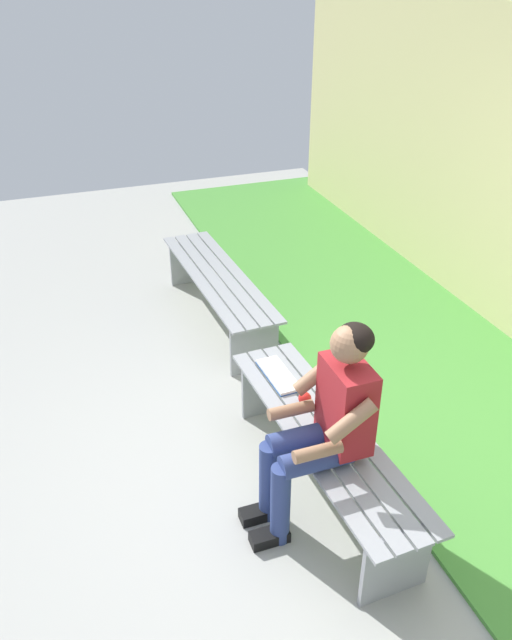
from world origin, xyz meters
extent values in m
cube|color=#9E9E99|center=(1.07, 1.00, -0.02)|extent=(10.00, 7.00, 0.04)
cube|color=#478C38|center=(1.07, -1.54, 0.01)|extent=(9.00, 2.35, 0.03)
cube|color=gray|center=(0.01, -0.17, 0.45)|extent=(1.85, 0.19, 0.02)
cube|color=gray|center=(0.00, -0.06, 0.45)|extent=(1.85, 0.19, 0.02)
cube|color=gray|center=(0.00, 0.06, 0.45)|extent=(1.85, 0.19, 0.02)
cube|color=gray|center=(-0.01, 0.17, 0.45)|extent=(1.85, 0.19, 0.02)
cube|color=gray|center=(-0.80, -0.04, 0.22)|extent=(0.05, 0.39, 0.44)
cube|color=gray|center=(0.80, 0.04, 0.22)|extent=(0.05, 0.39, 0.44)
cube|color=gray|center=(2.15, -0.17, 0.45)|extent=(1.90, 0.19, 0.02)
cube|color=gray|center=(2.15, -0.06, 0.45)|extent=(1.90, 0.19, 0.02)
cube|color=gray|center=(2.14, 0.06, 0.45)|extent=(1.90, 0.19, 0.02)
cube|color=gray|center=(2.14, 0.17, 0.45)|extent=(1.90, 0.19, 0.02)
cube|color=gray|center=(1.32, -0.04, 0.22)|extent=(0.05, 0.39, 0.44)
cube|color=gray|center=(2.97, 0.04, 0.22)|extent=(0.05, 0.39, 0.44)
cube|color=maroon|center=(-0.19, -0.02, 0.78)|extent=(0.34, 0.20, 0.50)
sphere|color=#936B4C|center=(-0.19, -0.01, 1.16)|extent=(0.20, 0.20, 0.20)
ellipsoid|color=black|center=(-0.19, -0.04, 1.19)|extent=(0.20, 0.19, 0.15)
cylinder|color=navy|center=(-0.28, 0.18, 0.53)|extent=(0.13, 0.40, 0.13)
cylinder|color=navy|center=(-0.10, 0.18, 0.53)|extent=(0.13, 0.40, 0.13)
cylinder|color=navy|center=(-0.28, 0.38, 0.26)|extent=(0.11, 0.11, 0.53)
cube|color=black|center=(-0.28, 0.44, 0.04)|extent=(0.10, 0.22, 0.07)
cylinder|color=navy|center=(-0.10, 0.38, 0.26)|extent=(0.11, 0.11, 0.53)
cube|color=black|center=(-0.10, 0.44, 0.04)|extent=(0.10, 0.22, 0.07)
cylinder|color=#936B4C|center=(-0.40, 0.06, 0.85)|extent=(0.08, 0.28, 0.23)
cylinder|color=#936B4C|center=(-0.37, 0.22, 0.67)|extent=(0.07, 0.26, 0.07)
cylinder|color=#936B4C|center=(0.02, 0.06, 0.85)|extent=(0.08, 0.28, 0.23)
cylinder|color=#936B4C|center=(-0.02, 0.22, 0.67)|extent=(0.07, 0.26, 0.07)
sphere|color=red|center=(0.26, 0.01, 0.50)|extent=(0.08, 0.08, 0.08)
cube|color=white|center=(0.47, 0.05, 0.47)|extent=(0.21, 0.16, 0.02)
cube|color=white|center=(0.68, 0.06, 0.47)|extent=(0.21, 0.16, 0.02)
cube|color=#1E478C|center=(0.58, 0.06, 0.46)|extent=(0.42, 0.18, 0.01)
camera|label=1|loc=(-2.57, 1.34, 2.88)|focal=35.84mm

